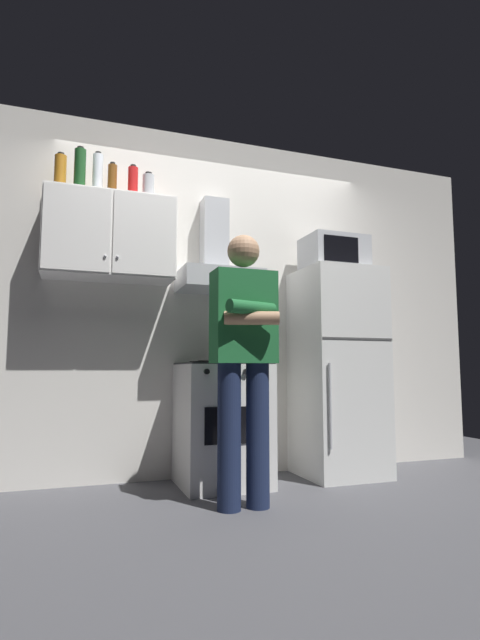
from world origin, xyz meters
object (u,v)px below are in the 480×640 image
(upper_cabinet, at_px, (110,237))
(bottle_soda_red, at_px, (133,183))
(stove_oven, at_px, (222,423))
(range_hood, at_px, (218,266))
(person_standing, at_px, (244,355))
(refrigerator, at_px, (337,371))
(bottle_canister_steel, at_px, (148,187))
(cooking_pot, at_px, (245,352))
(bottle_liquor_amber, at_px, (60,173))
(bottle_beer_brown, at_px, (112,181))
(microwave, at_px, (334,255))
(bottle_vodka_clear, at_px, (98,175))
(bottle_wine_green, at_px, (80,170))

(upper_cabinet, bearing_deg, bottle_soda_red, -1.71)
(stove_oven, bearing_deg, upper_cabinet, 171.10)
(range_hood, xyz_separation_m, person_standing, (-0.05, -0.73, -0.70))
(refrigerator, xyz_separation_m, bottle_canister_steel, (-1.49, 0.11, 1.35))
(person_standing, xyz_separation_m, bottle_soda_red, (-0.60, 0.73, 1.27))
(person_standing, bearing_deg, bottle_canister_steel, 124.29)
(range_hood, height_order, cooking_pot, range_hood)
(stove_oven, relative_size, bottle_liquor_amber, 3.08)
(stove_oven, distance_m, bottle_beer_brown, 1.92)
(stove_oven, distance_m, person_standing, 0.77)
(microwave, xyz_separation_m, person_standing, (-1.00, -0.62, -0.84))
(bottle_soda_red, bearing_deg, bottle_vodka_clear, 171.60)
(upper_cabinet, xyz_separation_m, person_standing, (0.75, -0.73, -0.85))
(bottle_beer_brown, bearing_deg, bottle_liquor_amber, 177.98)
(stove_oven, bearing_deg, bottle_liquor_amber, 172.33)
(bottle_beer_brown, bearing_deg, bottle_canister_steel, -6.94)
(bottle_beer_brown, bearing_deg, bottle_vodka_clear, 171.62)
(microwave, xyz_separation_m, bottle_wine_green, (-1.97, 0.08, 0.47))
(cooking_pot, xyz_separation_m, bottle_beer_brown, (-0.92, 0.26, 1.23))
(person_standing, relative_size, bottle_beer_brown, 6.29)
(upper_cabinet, height_order, range_hood, range_hood)
(refrigerator, xyz_separation_m, microwave, (-0.00, 0.02, 0.94))
(bottle_canister_steel, bearing_deg, refrigerator, -4.24)
(cooking_pot, distance_m, bottle_vodka_clear, 1.66)
(upper_cabinet, height_order, bottle_soda_red, bottle_soda_red)
(stove_oven, distance_m, bottle_soda_red, 1.86)
(bottle_liquor_amber, relative_size, bottle_canister_steel, 1.36)
(range_hood, bearing_deg, bottle_soda_red, -179.49)
(bottle_liquor_amber, bearing_deg, bottle_wine_green, -22.15)
(upper_cabinet, relative_size, bottle_beer_brown, 3.45)
(bottle_vodka_clear, relative_size, bottle_wine_green, 1.02)
(cooking_pot, bearing_deg, stove_oven, 137.51)
(upper_cabinet, relative_size, stove_oven, 1.03)
(range_hood, height_order, bottle_canister_steel, bottle_canister_steel)
(upper_cabinet, bearing_deg, microwave, -3.48)
(upper_cabinet, relative_size, bottle_canister_steel, 4.32)
(refrigerator, relative_size, person_standing, 0.98)
(stove_oven, bearing_deg, bottle_vodka_clear, 170.05)
(bottle_vodka_clear, distance_m, bottle_canister_steel, 0.37)
(bottle_soda_red, height_order, bottle_beer_brown, bottle_beer_brown)
(cooking_pot, bearing_deg, upper_cabinet, 165.27)
(range_hood, bearing_deg, bottle_liquor_amber, 178.60)
(bottle_liquor_amber, height_order, bottle_beer_brown, bottle_liquor_amber)
(upper_cabinet, distance_m, bottle_canister_steel, 0.48)
(cooking_pot, relative_size, bottle_wine_green, 0.93)
(upper_cabinet, height_order, stove_oven, upper_cabinet)
(range_hood, height_order, bottle_vodka_clear, bottle_vodka_clear)
(refrigerator, distance_m, person_standing, 1.17)
(range_hood, xyz_separation_m, bottle_beer_brown, (-0.79, 0.02, 0.58))
(person_standing, relative_size, bottle_vodka_clear, 4.96)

